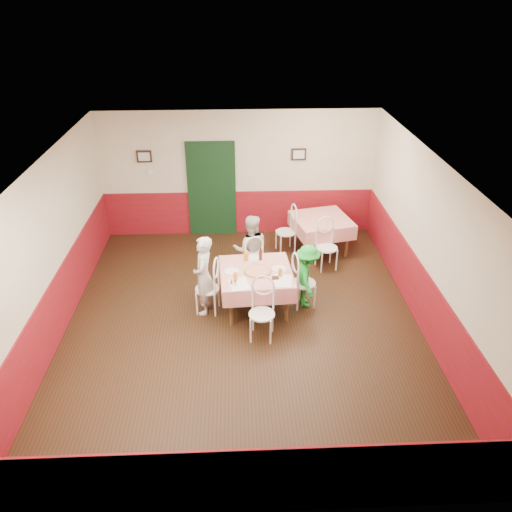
{
  "coord_description": "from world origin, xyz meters",
  "views": [
    {
      "loc": [
        -0.08,
        -6.92,
        5.14
      ],
      "look_at": [
        0.25,
        0.43,
        1.05
      ],
      "focal_mm": 35.0,
      "sensor_mm": 36.0,
      "label": 1
    }
  ],
  "objects_px": {
    "chair_second_a": "(286,232)",
    "chair_left": "(207,289)",
    "wallet": "(275,278)",
    "diner_far": "(251,250)",
    "main_table": "(256,290)",
    "glass_b": "(280,272)",
    "beer_bottle": "(261,254)",
    "diner_left": "(204,276)",
    "glass_a": "(235,276)",
    "second_table": "(321,235)",
    "chair_second_b": "(327,248)",
    "glass_c": "(246,257)",
    "diner_right": "(307,276)",
    "chair_near": "(262,314)",
    "pizza": "(258,271)",
    "chair_right": "(304,283)",
    "chair_far": "(251,262)"
  },
  "relations": [
    {
      "from": "glass_a",
      "to": "glass_b",
      "type": "height_order",
      "value": "glass_a"
    },
    {
      "from": "main_table",
      "to": "chair_right",
      "type": "xyz_separation_m",
      "value": [
        0.85,
        0.06,
        0.08
      ]
    },
    {
      "from": "chair_second_a",
      "to": "pizza",
      "type": "relative_size",
      "value": 2.0
    },
    {
      "from": "chair_near",
      "to": "diner_far",
      "type": "bearing_deg",
      "value": 102.99
    },
    {
      "from": "main_table",
      "to": "wallet",
      "type": "relative_size",
      "value": 11.09
    },
    {
      "from": "chair_near",
      "to": "glass_a",
      "type": "xyz_separation_m",
      "value": [
        -0.41,
        0.57,
        0.38
      ]
    },
    {
      "from": "main_table",
      "to": "glass_a",
      "type": "distance_m",
      "value": 0.64
    },
    {
      "from": "glass_a",
      "to": "glass_b",
      "type": "xyz_separation_m",
      "value": [
        0.76,
        0.1,
        -0.0
      ]
    },
    {
      "from": "glass_c",
      "to": "wallet",
      "type": "distance_m",
      "value": 0.8
    },
    {
      "from": "main_table",
      "to": "wallet",
      "type": "height_order",
      "value": "wallet"
    },
    {
      "from": "chair_left",
      "to": "chair_second_b",
      "type": "bearing_deg",
      "value": 131.47
    },
    {
      "from": "chair_right",
      "to": "chair_second_b",
      "type": "xyz_separation_m",
      "value": [
        0.63,
        1.29,
        0.0
      ]
    },
    {
      "from": "chair_second_b",
      "to": "beer_bottle",
      "type": "xyz_separation_m",
      "value": [
        -1.38,
        -0.97,
        0.42
      ]
    },
    {
      "from": "chair_second_a",
      "to": "chair_left",
      "type": "bearing_deg",
      "value": -49.05
    },
    {
      "from": "glass_b",
      "to": "wallet",
      "type": "bearing_deg",
      "value": -135.7
    },
    {
      "from": "chair_right",
      "to": "chair_second_a",
      "type": "bearing_deg",
      "value": -7.91
    },
    {
      "from": "pizza",
      "to": "glass_b",
      "type": "height_order",
      "value": "glass_b"
    },
    {
      "from": "chair_left",
      "to": "pizza",
      "type": "distance_m",
      "value": 0.93
    },
    {
      "from": "second_table",
      "to": "chair_second_b",
      "type": "height_order",
      "value": "chair_second_b"
    },
    {
      "from": "second_table",
      "to": "beer_bottle",
      "type": "relative_size",
      "value": 5.19
    },
    {
      "from": "chair_right",
      "to": "pizza",
      "type": "xyz_separation_m",
      "value": [
        -0.82,
        -0.09,
        0.32
      ]
    },
    {
      "from": "glass_c",
      "to": "diner_far",
      "type": "height_order",
      "value": "diner_far"
    },
    {
      "from": "chair_far",
      "to": "wallet",
      "type": "height_order",
      "value": "chair_far"
    },
    {
      "from": "chair_left",
      "to": "chair_right",
      "type": "xyz_separation_m",
      "value": [
        1.7,
        0.11,
        0.0
      ]
    },
    {
      "from": "chair_second_a",
      "to": "chair_second_b",
      "type": "relative_size",
      "value": 1.0
    },
    {
      "from": "second_table",
      "to": "wallet",
      "type": "bearing_deg",
      "value": -116.23
    },
    {
      "from": "glass_b",
      "to": "glass_c",
      "type": "xyz_separation_m",
      "value": [
        -0.56,
        0.55,
        0.01
      ]
    },
    {
      "from": "chair_second_b",
      "to": "glass_c",
      "type": "relative_size",
      "value": 5.91
    },
    {
      "from": "glass_a",
      "to": "diner_right",
      "type": "xyz_separation_m",
      "value": [
        1.25,
        0.34,
        -0.23
      ]
    },
    {
      "from": "chair_left",
      "to": "glass_a",
      "type": "height_order",
      "value": "chair_left"
    },
    {
      "from": "glass_b",
      "to": "beer_bottle",
      "type": "bearing_deg",
      "value": 118.58
    },
    {
      "from": "diner_far",
      "to": "diner_left",
      "type": "bearing_deg",
      "value": 48.93
    },
    {
      "from": "chair_right",
      "to": "glass_a",
      "type": "height_order",
      "value": "chair_right"
    },
    {
      "from": "main_table",
      "to": "chair_second_a",
      "type": "bearing_deg",
      "value": 70.88
    },
    {
      "from": "glass_b",
      "to": "diner_left",
      "type": "height_order",
      "value": "diner_left"
    },
    {
      "from": "wallet",
      "to": "diner_far",
      "type": "distance_m",
      "value": 1.22
    },
    {
      "from": "chair_near",
      "to": "glass_b",
      "type": "height_order",
      "value": "chair_near"
    },
    {
      "from": "wallet",
      "to": "diner_left",
      "type": "relative_size",
      "value": 0.08
    },
    {
      "from": "chair_near",
      "to": "diner_far",
      "type": "distance_m",
      "value": 1.77
    },
    {
      "from": "chair_left",
      "to": "wallet",
      "type": "bearing_deg",
      "value": 90.13
    },
    {
      "from": "chair_far",
      "to": "chair_second_b",
      "type": "relative_size",
      "value": 1.0
    },
    {
      "from": "beer_bottle",
      "to": "diner_right",
      "type": "height_order",
      "value": "diner_right"
    },
    {
      "from": "second_table",
      "to": "chair_right",
      "type": "distance_m",
      "value": 2.14
    },
    {
      "from": "main_table",
      "to": "wallet",
      "type": "xyz_separation_m",
      "value": [
        0.31,
        -0.27,
        0.4
      ]
    },
    {
      "from": "diner_left",
      "to": "chair_right",
      "type": "bearing_deg",
      "value": 99.59
    },
    {
      "from": "diner_right",
      "to": "chair_far",
      "type": "bearing_deg",
      "value": 50.04
    },
    {
      "from": "chair_right",
      "to": "diner_right",
      "type": "relative_size",
      "value": 0.76
    },
    {
      "from": "pizza",
      "to": "wallet",
      "type": "height_order",
      "value": "pizza"
    },
    {
      "from": "chair_right",
      "to": "glass_b",
      "type": "bearing_deg",
      "value": 106.41
    },
    {
      "from": "chair_second_b",
      "to": "diner_right",
      "type": "bearing_deg",
      "value": -127.04
    }
  ]
}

